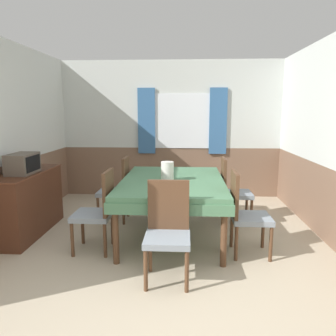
{
  "coord_description": "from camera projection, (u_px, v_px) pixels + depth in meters",
  "views": [
    {
      "loc": [
        0.3,
        -2.26,
        1.66
      ],
      "look_at": [
        0.06,
        1.96,
        0.92
      ],
      "focal_mm": 35.0,
      "sensor_mm": 36.0,
      "label": 1
    }
  ],
  "objects": [
    {
      "name": "vase",
      "position": [
        167.0,
        171.0,
        4.23
      ],
      "size": [
        0.17,
        0.17,
        0.24
      ],
      "color": "silver",
      "rests_on": "dining_table"
    },
    {
      "name": "chair_left_near",
      "position": [
        98.0,
        209.0,
        3.86
      ],
      "size": [
        0.44,
        0.44,
        0.98
      ],
      "rotation": [
        0.0,
        0.0,
        1.57
      ],
      "color": "brown",
      "rests_on": "ground_plane"
    },
    {
      "name": "chair_right_near",
      "position": [
        245.0,
        211.0,
        3.77
      ],
      "size": [
        0.44,
        0.44,
        0.98
      ],
      "rotation": [
        0.0,
        0.0,
        4.71
      ],
      "color": "brown",
      "rests_on": "ground_plane"
    },
    {
      "name": "dining_table",
      "position": [
        173.0,
        187.0,
        4.33
      ],
      "size": [
        1.36,
        1.96,
        0.77
      ],
      "color": "#4C7A56",
      "rests_on": "ground_plane"
    },
    {
      "name": "wall_right",
      "position": [
        328.0,
        139.0,
        4.18
      ],
      "size": [
        0.05,
        4.46,
        2.6
      ],
      "color": "silver",
      "rests_on": "ground_plane"
    },
    {
      "name": "wall_left",
      "position": [
        8.0,
        138.0,
        4.41
      ],
      "size": [
        0.05,
        4.46,
        2.6
      ],
      "color": "silver",
      "rests_on": "ground_plane"
    },
    {
      "name": "ground_plane",
      "position": [
        146.0,
        329.0,
        2.53
      ],
      "size": [
        16.0,
        16.0,
        0.0
      ],
      "primitive_type": "plane",
      "color": "tan"
    },
    {
      "name": "tv",
      "position": [
        23.0,
        164.0,
        4.22
      ],
      "size": [
        0.29,
        0.46,
        0.26
      ],
      "color": "#51473D",
      "rests_on": "sideboard"
    },
    {
      "name": "wall_back",
      "position": [
        172.0,
        129.0,
        6.31
      ],
      "size": [
        4.56,
        0.1,
        2.6
      ],
      "color": "silver",
      "rests_on": "ground_plane"
    },
    {
      "name": "chair_right_far",
      "position": [
        232.0,
        189.0,
        4.86
      ],
      "size": [
        0.44,
        0.44,
        0.98
      ],
      "rotation": [
        0.0,
        0.0,
        4.71
      ],
      "color": "brown",
      "rests_on": "ground_plane"
    },
    {
      "name": "chair_left_far",
      "position": [
        118.0,
        187.0,
        4.95
      ],
      "size": [
        0.44,
        0.44,
        0.98
      ],
      "rotation": [
        0.0,
        0.0,
        1.57
      ],
      "color": "brown",
      "rests_on": "ground_plane"
    },
    {
      "name": "chair_head_near",
      "position": [
        168.0,
        228.0,
        3.22
      ],
      "size": [
        0.44,
        0.44,
        0.98
      ],
      "rotation": [
        0.0,
        0.0,
        3.14
      ],
      "color": "brown",
      "rests_on": "ground_plane"
    },
    {
      "name": "sideboard",
      "position": [
        27.0,
        202.0,
        4.43
      ],
      "size": [
        0.46,
        1.37,
        0.85
      ],
      "color": "#4C2819",
      "rests_on": "ground_plane"
    }
  ]
}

